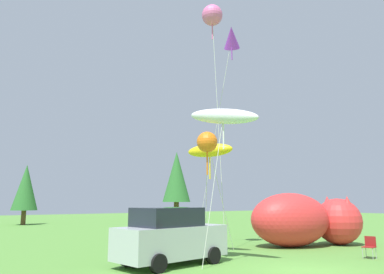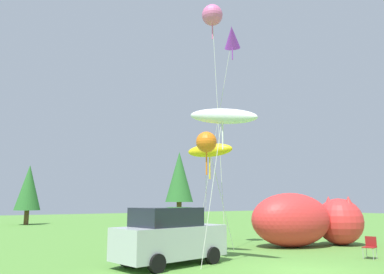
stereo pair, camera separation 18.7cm
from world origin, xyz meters
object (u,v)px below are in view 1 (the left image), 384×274
(folding_chair, at_px, (370,245))
(inflatable_cat, at_px, (304,221))
(kite_white_ghost, at_px, (223,117))
(kite_purple_delta, at_px, (231,38))
(kite_yellow_hero, at_px, (210,151))
(kite_pink_octopus, at_px, (212,16))
(parked_car, at_px, (170,237))
(kite_orange_flower, at_px, (207,143))

(folding_chair, relative_size, inflatable_cat, 0.13)
(folding_chair, height_order, kite_white_ghost, kite_white_ghost)
(kite_purple_delta, distance_m, kite_yellow_hero, 7.26)
(inflatable_cat, bearing_deg, kite_pink_octopus, -172.42)
(parked_car, xyz_separation_m, folding_chair, (7.60, -3.29, -0.49))
(inflatable_cat, distance_m, kite_yellow_hero, 6.86)
(kite_white_ghost, distance_m, kite_orange_flower, 1.22)
(kite_pink_octopus, bearing_deg, inflatable_cat, -8.99)
(kite_purple_delta, height_order, kite_pink_octopus, kite_pink_octopus)
(kite_yellow_hero, relative_size, kite_orange_flower, 0.98)
(kite_pink_octopus, relative_size, kite_yellow_hero, 2.47)
(folding_chair, xyz_separation_m, inflatable_cat, (1.22, 4.22, 0.73))
(parked_car, height_order, kite_orange_flower, kite_orange_flower)
(inflatable_cat, relative_size, kite_purple_delta, 0.55)
(kite_white_ghost, distance_m, kite_purple_delta, 7.78)
(kite_pink_octopus, xyz_separation_m, kite_orange_flower, (-2.10, -2.27, -7.01))
(kite_orange_flower, bearing_deg, folding_chair, -24.22)
(inflatable_cat, bearing_deg, kite_yellow_hero, -166.27)
(folding_chair, relative_size, kite_yellow_hero, 0.18)
(kite_purple_delta, bearing_deg, kite_orange_flower, -142.94)
(folding_chair, height_order, kite_orange_flower, kite_orange_flower)
(kite_purple_delta, relative_size, kite_orange_flower, 2.38)
(parked_car, relative_size, kite_purple_delta, 0.37)
(inflatable_cat, bearing_deg, folding_chair, -89.51)
(folding_chair, height_order, kite_purple_delta, kite_purple_delta)
(kite_pink_octopus, relative_size, kite_orange_flower, 2.41)
(folding_chair, bearing_deg, kite_pink_octopus, -62.82)
(inflatable_cat, xyz_separation_m, kite_pink_octopus, (-5.35, 0.85, 10.37))
(kite_pink_octopus, bearing_deg, parked_car, -152.83)
(inflatable_cat, height_order, kite_pink_octopus, kite_pink_octopus)
(folding_chair, relative_size, kite_white_ghost, 0.14)
(folding_chair, relative_size, kite_purple_delta, 0.07)
(folding_chair, xyz_separation_m, kite_yellow_hero, (-4.78, 4.52, 4.06))
(folding_chair, height_order, kite_pink_octopus, kite_pink_octopus)
(parked_car, relative_size, kite_pink_octopus, 0.37)
(kite_white_ghost, bearing_deg, parked_car, 144.08)
(kite_orange_flower, bearing_deg, kite_pink_octopus, 47.23)
(kite_white_ghost, bearing_deg, kite_yellow_hero, 63.87)
(inflatable_cat, xyz_separation_m, kite_purple_delta, (-3.38, 1.65, 9.96))
(folding_chair, distance_m, kite_yellow_hero, 7.73)
(parked_car, height_order, inflatable_cat, inflatable_cat)
(parked_car, bearing_deg, inflatable_cat, -3.17)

